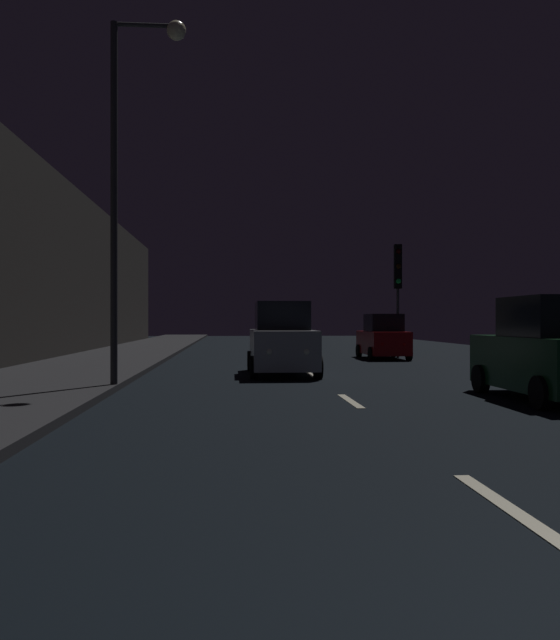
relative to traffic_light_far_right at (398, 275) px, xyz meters
The scene contains 9 objects.
ground 6.00m from the traffic_light_far_right, behind, with size 26.59×84.00×0.02m, color black.
sidewalk_left 12.40m from the traffic_light_far_right, behind, with size 4.40×84.00×0.15m, color #28282B.
building_facade_left 15.06m from the traffic_light_far_right, 164.16° to the right, with size 0.80×63.00×7.58m, color #2D2B28.
lane_centerline 11.11m from the traffic_light_far_right, 117.06° to the right, with size 0.16×27.72×0.01m.
traffic_light_far_right is the anchor object (origin of this frame).
streetlamp_overhead 15.77m from the traffic_light_far_right, 126.77° to the right, with size 1.70×0.44×8.43m.
car_approaching_headlights 10.37m from the traffic_light_far_right, 124.19° to the right, with size 1.97×4.27×2.15m.
car_parked_right_near 15.19m from the traffic_light_far_right, 93.06° to the right, with size 1.90×4.12×2.07m.
car_parked_right_far 2.86m from the traffic_light_far_right, 142.94° to the right, with size 1.72×3.73×1.88m.
Camera 1 is at (-2.33, -2.37, 1.58)m, focal length 36.53 mm.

